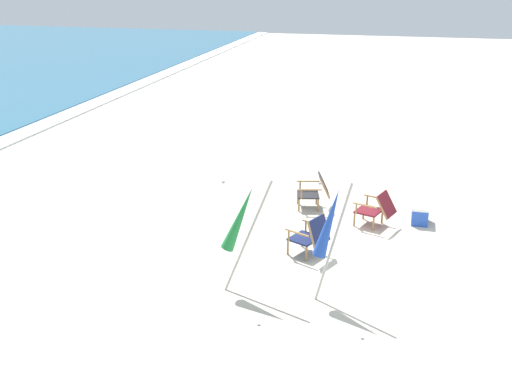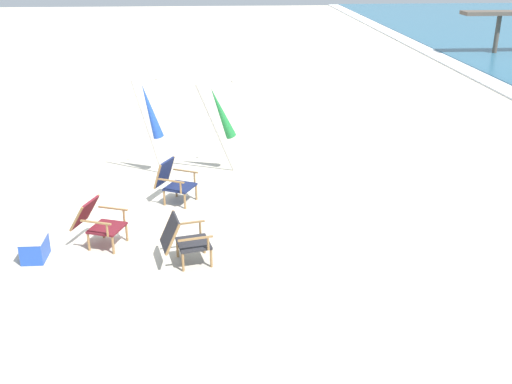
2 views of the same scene
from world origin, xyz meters
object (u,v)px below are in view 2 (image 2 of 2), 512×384
umbrella_furled_blue (150,112)px  beach_chair_far_center (183,238)px  beach_chair_back_right (97,221)px  umbrella_furled_green (221,114)px  beach_chair_mid_center (173,180)px  cooler_box (35,247)px

umbrella_furled_blue → beach_chair_far_center: bearing=11.5°
beach_chair_back_right → umbrella_furled_green: 3.94m
beach_chair_mid_center → umbrella_furled_blue: umbrella_furled_blue is taller
umbrella_furled_blue → beach_chair_back_right: bearing=-10.8°
umbrella_furled_blue → cooler_box: size_ratio=4.23×
beach_chair_far_center → umbrella_furled_green: (-3.98, 0.65, 0.87)m
beach_chair_mid_center → umbrella_furled_green: bearing=148.4°
beach_chair_back_right → umbrella_furled_blue: umbrella_furled_blue is taller
cooler_box → beach_chair_back_right: bearing=115.6°
beach_chair_mid_center → umbrella_furled_blue: size_ratio=0.41×
beach_chair_far_center → cooler_box: (-0.30, -2.32, -0.23)m
beach_chair_far_center → cooler_box: beach_chair_far_center is taller
beach_chair_mid_center → umbrella_furled_blue: bearing=-161.6°
beach_chair_far_center → umbrella_furled_green: umbrella_furled_green is taller
beach_chair_back_right → umbrella_furled_blue: (-3.22, 0.61, 0.93)m
beach_chair_back_right → umbrella_furled_blue: size_ratio=0.44×
beach_chair_back_right → cooler_box: bearing=-64.4°
beach_chair_back_right → umbrella_furled_green: bearing=147.5°
umbrella_furled_blue → cooler_box: 4.12m
beach_chair_far_center → beach_chair_back_right: (-0.74, -1.42, -0.01)m
beach_chair_back_right → cooler_box: size_ratio=1.88×
cooler_box → umbrella_furled_blue: bearing=157.5°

